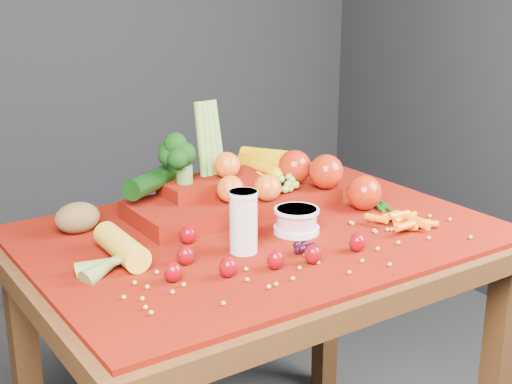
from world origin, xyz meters
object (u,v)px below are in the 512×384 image
table (261,273)px  yogurt_bowl (296,220)px  milk_glass (243,220)px  produce_mound (245,186)px

table → yogurt_bowl: 0.16m
table → milk_glass: 0.22m
table → milk_glass: bearing=-140.0°
table → milk_glass: (-0.10, -0.09, 0.18)m
milk_glass → yogurt_bowl: milk_glass is taller
table → produce_mound: 0.23m
table → yogurt_bowl: bearing=-43.0°
milk_glass → produce_mound: size_ratio=0.23×
yogurt_bowl → produce_mound: produce_mound is taller
table → produce_mound: bearing=70.3°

